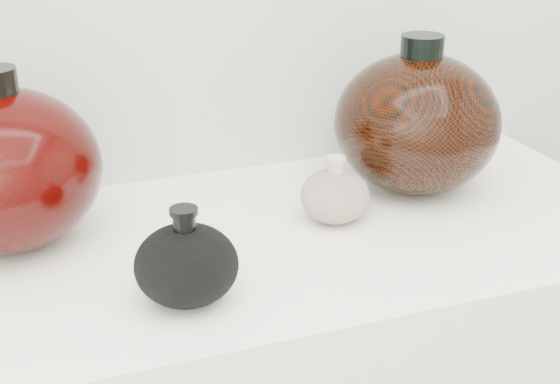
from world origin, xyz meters
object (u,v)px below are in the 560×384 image
object	(u,v)px
black_gourd_vase	(186,264)
left_round_pot	(4,169)
right_round_pot	(417,123)
cream_gourd_vase	(335,195)

from	to	relation	value
black_gourd_vase	left_round_pot	world-z (taller)	left_round_pot
right_round_pot	cream_gourd_vase	bearing A→B (deg)	-157.82
black_gourd_vase	left_round_pot	bearing A→B (deg)	128.87
black_gourd_vase	right_round_pot	world-z (taller)	right_round_pot
black_gourd_vase	right_round_pot	size ratio (longest dim) A/B	0.52
cream_gourd_vase	left_round_pot	distance (m)	0.45
left_round_pot	cream_gourd_vase	bearing A→B (deg)	-11.10
black_gourd_vase	right_round_pot	xyz separation A→B (m)	(0.41, 0.21, 0.06)
right_round_pot	black_gourd_vase	bearing A→B (deg)	-153.24
cream_gourd_vase	left_round_pot	xyz separation A→B (m)	(-0.43, 0.08, 0.07)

